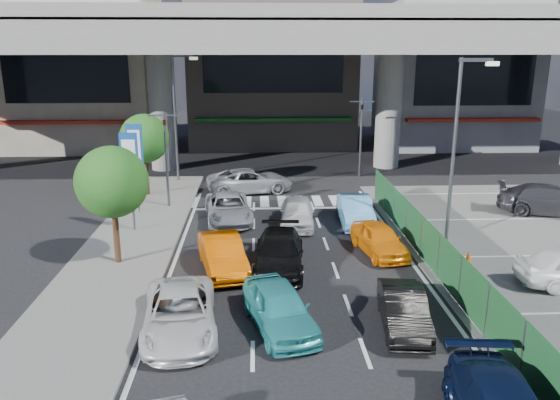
{
  "coord_description": "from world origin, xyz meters",
  "views": [
    {
      "loc": [
        -1.43,
        -16.64,
        8.38
      ],
      "look_at": [
        -0.44,
        5.92,
        2.07
      ],
      "focal_mm": 35.0,
      "sensor_mm": 36.0,
      "label": 1
    }
  ],
  "objects_px": {
    "taxi_orange_right": "(379,239)",
    "wagon_silver_front_left": "(228,208)",
    "taxi_orange_left": "(222,254)",
    "street_lamp_right": "(459,136)",
    "crossing_wagon_silver": "(250,181)",
    "tree_far": "(144,139)",
    "sedan_white_front_mid": "(297,212)",
    "kei_truck_front_right": "(355,211)",
    "traffic_light_right": "(362,118)",
    "signboard_near": "(130,168)",
    "parked_sedan_dgrey": "(552,200)",
    "signboard_far": "(135,156)",
    "traffic_light_left": "(165,136)",
    "traffic_cone": "(468,258)",
    "sedan_black_mid": "(279,253)",
    "hatch_black_mid_right": "(404,310)",
    "street_lamp_left": "(178,108)",
    "tree_near": "(112,182)",
    "taxi_teal_mid": "(279,308)",
    "sedan_white_mid_left": "(180,313)"
  },
  "relations": [
    {
      "from": "taxi_orange_right",
      "to": "wagon_silver_front_left",
      "type": "xyz_separation_m",
      "value": [
        -6.54,
        4.84,
        0.01
      ]
    },
    {
      "from": "taxi_orange_left",
      "to": "wagon_silver_front_left",
      "type": "distance_m",
      "value": 6.39
    },
    {
      "from": "street_lamp_right",
      "to": "crossing_wagon_silver",
      "type": "height_order",
      "value": "street_lamp_right"
    },
    {
      "from": "tree_far",
      "to": "wagon_silver_front_left",
      "type": "height_order",
      "value": "tree_far"
    },
    {
      "from": "taxi_orange_left",
      "to": "crossing_wagon_silver",
      "type": "distance_m",
      "value": 11.97
    },
    {
      "from": "sedan_white_front_mid",
      "to": "kei_truck_front_right",
      "type": "xyz_separation_m",
      "value": [
        2.88,
        0.1,
        0.01
      ]
    },
    {
      "from": "traffic_light_right",
      "to": "crossing_wagon_silver",
      "type": "distance_m",
      "value": 8.9
    },
    {
      "from": "signboard_near",
      "to": "kei_truck_front_right",
      "type": "xyz_separation_m",
      "value": [
        10.59,
        0.72,
        -2.37
      ]
    },
    {
      "from": "street_lamp_right",
      "to": "taxi_orange_right",
      "type": "xyz_separation_m",
      "value": [
        -3.49,
        -1.27,
        -4.13
      ]
    },
    {
      "from": "signboard_near",
      "to": "wagon_silver_front_left",
      "type": "relative_size",
      "value": 1.01
    },
    {
      "from": "taxi_orange_left",
      "to": "parked_sedan_dgrey",
      "type": "height_order",
      "value": "parked_sedan_dgrey"
    },
    {
      "from": "street_lamp_right",
      "to": "signboard_far",
      "type": "distance_m",
      "value": 15.69
    },
    {
      "from": "traffic_light_left",
      "to": "wagon_silver_front_left",
      "type": "relative_size",
      "value": 1.11
    },
    {
      "from": "tree_far",
      "to": "traffic_cone",
      "type": "distance_m",
      "value": 18.81
    },
    {
      "from": "kei_truck_front_right",
      "to": "sedan_black_mid",
      "type": "bearing_deg",
      "value": -123.79
    },
    {
      "from": "hatch_black_mid_right",
      "to": "sedan_black_mid",
      "type": "xyz_separation_m",
      "value": [
        -3.63,
        4.86,
        0.06
      ]
    },
    {
      "from": "street_lamp_left",
      "to": "sedan_black_mid",
      "type": "bearing_deg",
      "value": -68.73
    },
    {
      "from": "taxi_orange_left",
      "to": "traffic_cone",
      "type": "distance_m",
      "value": 9.68
    },
    {
      "from": "street_lamp_left",
      "to": "crossing_wagon_silver",
      "type": "xyz_separation_m",
      "value": [
        4.49,
        -2.88,
        -4.06
      ]
    },
    {
      "from": "tree_near",
      "to": "wagon_silver_front_left",
      "type": "xyz_separation_m",
      "value": [
        4.14,
        5.58,
        -2.74
      ]
    },
    {
      "from": "taxi_teal_mid",
      "to": "kei_truck_front_right",
      "type": "bearing_deg",
      "value": 52.72
    },
    {
      "from": "taxi_orange_left",
      "to": "taxi_orange_right",
      "type": "xyz_separation_m",
      "value": [
        6.47,
        1.54,
        -0.04
      ]
    },
    {
      "from": "traffic_light_left",
      "to": "tree_far",
      "type": "relative_size",
      "value": 1.08
    },
    {
      "from": "sedan_white_mid_left",
      "to": "kei_truck_front_right",
      "type": "xyz_separation_m",
      "value": [
        7.18,
        10.3,
        0.04
      ]
    },
    {
      "from": "sedan_black_mid",
      "to": "wagon_silver_front_left",
      "type": "relative_size",
      "value": 0.99
    },
    {
      "from": "traffic_light_right",
      "to": "taxi_orange_right",
      "type": "height_order",
      "value": "traffic_light_right"
    },
    {
      "from": "crossing_wagon_silver",
      "to": "parked_sedan_dgrey",
      "type": "relative_size",
      "value": 0.97
    },
    {
      "from": "crossing_wagon_silver",
      "to": "wagon_silver_front_left",
      "type": "bearing_deg",
      "value": 157.7
    },
    {
      "from": "sedan_black_mid",
      "to": "crossing_wagon_silver",
      "type": "height_order",
      "value": "crossing_wagon_silver"
    },
    {
      "from": "tree_near",
      "to": "crossing_wagon_silver",
      "type": "bearing_deg",
      "value": 65.07
    },
    {
      "from": "signboard_near",
      "to": "traffic_cone",
      "type": "distance_m",
      "value": 15.14
    },
    {
      "from": "signboard_far",
      "to": "street_lamp_left",
      "type": "bearing_deg",
      "value": 79.69
    },
    {
      "from": "wagon_silver_front_left",
      "to": "crossing_wagon_silver",
      "type": "xyz_separation_m",
      "value": [
        1.02,
        5.54,
        0.06
      ]
    },
    {
      "from": "traffic_light_left",
      "to": "wagon_silver_front_left",
      "type": "bearing_deg",
      "value": -35.93
    },
    {
      "from": "sedan_black_mid",
      "to": "taxi_orange_left",
      "type": "bearing_deg",
      "value": -174.23
    },
    {
      "from": "hatch_black_mid_right",
      "to": "wagon_silver_front_left",
      "type": "distance_m",
      "value": 12.64
    },
    {
      "from": "sedan_white_mid_left",
      "to": "taxi_teal_mid",
      "type": "xyz_separation_m",
      "value": [
        3.02,
        0.16,
        0.04
      ]
    },
    {
      "from": "traffic_light_right",
      "to": "taxi_orange_left",
      "type": "height_order",
      "value": "traffic_light_right"
    },
    {
      "from": "street_lamp_left",
      "to": "sedan_white_mid_left",
      "type": "height_order",
      "value": "street_lamp_left"
    },
    {
      "from": "street_lamp_left",
      "to": "wagon_silver_front_left",
      "type": "xyz_separation_m",
      "value": [
        3.47,
        -8.42,
        -4.12
      ]
    },
    {
      "from": "taxi_teal_mid",
      "to": "signboard_far",
      "type": "bearing_deg",
      "value": 103.83
    },
    {
      "from": "sedan_white_front_mid",
      "to": "street_lamp_right",
      "type": "bearing_deg",
      "value": -17.31
    },
    {
      "from": "traffic_light_left",
      "to": "crossing_wagon_silver",
      "type": "bearing_deg",
      "value": 35.53
    },
    {
      "from": "sedan_white_mid_left",
      "to": "crossing_wagon_silver",
      "type": "bearing_deg",
      "value": 76.93
    },
    {
      "from": "parked_sedan_dgrey",
      "to": "traffic_light_left",
      "type": "bearing_deg",
      "value": 103.35
    },
    {
      "from": "street_lamp_left",
      "to": "sedan_white_mid_left",
      "type": "relative_size",
      "value": 1.72
    },
    {
      "from": "sedan_white_mid_left",
      "to": "sedan_white_front_mid",
      "type": "relative_size",
      "value": 1.17
    },
    {
      "from": "sedan_white_mid_left",
      "to": "hatch_black_mid_right",
      "type": "bearing_deg",
      "value": -6.45
    },
    {
      "from": "signboard_near",
      "to": "sedan_black_mid",
      "type": "height_order",
      "value": "signboard_near"
    },
    {
      "from": "signboard_far",
      "to": "sedan_black_mid",
      "type": "height_order",
      "value": "signboard_far"
    }
  ]
}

